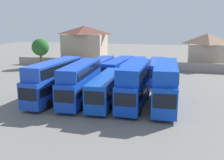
# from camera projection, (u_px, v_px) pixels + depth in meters

# --- Properties ---
(ground) EXTENTS (140.00, 140.00, 0.00)m
(ground) POSITION_uv_depth(u_px,v_px,m) (131.00, 75.00, 48.66)
(ground) COLOR slate
(depot_boundary_wall) EXTENTS (56.00, 0.50, 1.80)m
(depot_boundary_wall) POSITION_uv_depth(u_px,v_px,m) (137.00, 65.00, 54.25)
(depot_boundary_wall) COLOR gray
(depot_boundary_wall) RESTS_ON ground
(bus_1) EXTENTS (3.17, 11.35, 4.95)m
(bus_1) POSITION_uv_depth(u_px,v_px,m) (54.00, 78.00, 32.49)
(bus_1) COLOR blue
(bus_1) RESTS_ON ground
(bus_2) EXTENTS (3.05, 11.36, 4.77)m
(bus_2) POSITION_uv_depth(u_px,v_px,m) (81.00, 80.00, 31.95)
(bus_2) COLOR #113FC1
(bus_2) RESTS_ON ground
(bus_3) EXTENTS (2.81, 11.45, 3.41)m
(bus_3) POSITION_uv_depth(u_px,v_px,m) (107.00, 87.00, 31.37)
(bus_3) COLOR #0D45BD
(bus_3) RESTS_ON ground
(bus_4) EXTENTS (2.78, 10.12, 5.04)m
(bus_4) POSITION_uv_depth(u_px,v_px,m) (135.00, 82.00, 30.10)
(bus_4) COLOR #0D3EC3
(bus_4) RESTS_ON ground
(bus_5) EXTENTS (2.91, 10.92, 5.12)m
(bus_5) POSITION_uv_depth(u_px,v_px,m) (166.00, 83.00, 29.63)
(bus_5) COLOR #0F42BF
(bus_5) RESTS_ON ground
(bus_6) EXTENTS (2.62, 10.07, 3.45)m
(bus_6) POSITION_uv_depth(u_px,v_px,m) (101.00, 67.00, 45.32)
(bus_6) COLOR blue
(bus_6) RESTS_ON ground
(bus_7) EXTENTS (3.37, 11.55, 3.45)m
(bus_7) POSITION_uv_depth(u_px,v_px,m) (119.00, 68.00, 44.73)
(bus_7) COLOR #113DBD
(bus_7) RESTS_ON ground
(bus_8) EXTENTS (2.68, 11.85, 3.33)m
(bus_8) POSITION_uv_depth(u_px,v_px,m) (134.00, 69.00, 44.31)
(bus_8) COLOR blue
(bus_8) RESTS_ON ground
(bus_9) EXTENTS (3.12, 11.10, 3.42)m
(bus_9) POSITION_uv_depth(u_px,v_px,m) (157.00, 69.00, 43.41)
(bus_9) COLOR blue
(bus_9) RESTS_ON ground
(house_terrace_left) EXTENTS (10.39, 7.11, 8.93)m
(house_terrace_left) POSITION_uv_depth(u_px,v_px,m) (85.00, 44.00, 63.37)
(house_terrace_left) COLOR tan
(house_terrace_left) RESTS_ON ground
(house_terrace_centre) EXTENTS (7.83, 6.89, 7.42)m
(house_terrace_centre) POSITION_uv_depth(u_px,v_px,m) (207.00, 50.00, 56.01)
(house_terrace_centre) COLOR tan
(house_terrace_centre) RESTS_ON ground
(tree_left_of_lot) EXTENTS (3.70, 3.70, 6.33)m
(tree_left_of_lot) POSITION_uv_depth(u_px,v_px,m) (40.00, 47.00, 55.57)
(tree_left_of_lot) COLOR brown
(tree_left_of_lot) RESTS_ON ground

